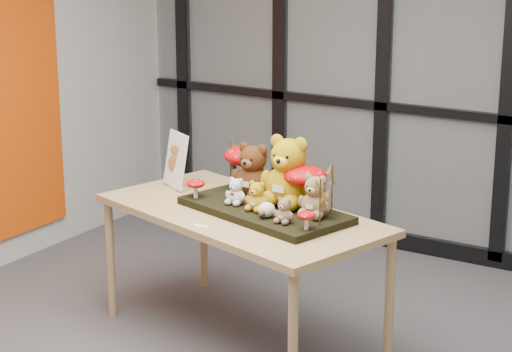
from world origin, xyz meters
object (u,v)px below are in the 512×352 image
Objects in this scene: mushroom_back_left at (246,165)px; sign_holder at (176,162)px; bear_pooh_yellow at (289,167)px; mushroom_front_right at (306,219)px; plush_cream_hedgehog at (266,209)px; diorama_tray at (265,210)px; bear_small_yellow at (257,194)px; bear_beige_small at (284,209)px; bear_brown_medium at (253,167)px; bear_tan_back at (315,193)px; bear_white_bow at (236,189)px; mushroom_back_right at (305,185)px; mushroom_front_left at (196,188)px; display_table at (241,222)px.

sign_holder reaches higher than mushroom_back_left.
bear_pooh_yellow is 4.08× the size of mushroom_front_right.
plush_cream_hedgehog is at bearing -71.52° from bear_pooh_yellow.
mushroom_back_left reaches higher than diorama_tray.
bear_beige_small is at bearing -9.21° from bear_small_yellow.
bear_brown_medium is 0.56m from sign_holder.
mushroom_back_left reaches higher than plush_cream_hedgehog.
bear_small_yellow reaches higher than mushroom_front_right.
bear_tan_back is at bearing 50.34° from plush_cream_hedgehog.
bear_pooh_yellow is 0.24m from bear_small_yellow.
mushroom_back_left is at bearing 152.18° from bear_brown_medium.
diorama_tray is 5.67× the size of bear_white_bow.
plush_cream_hedgehog is at bearing 7.23° from sign_holder.
mushroom_front_left is (-0.62, -0.15, -0.07)m from mushroom_back_right.
bear_pooh_yellow is 0.27m from bear_tan_back.
bear_brown_medium is 0.65m from mushroom_front_right.
bear_white_bow is (-0.02, -0.02, 0.19)m from display_table.
bear_tan_back is at bearing 106.45° from mushroom_front_right.
mushroom_front_left is (-0.52, 0.10, 0.01)m from plush_cream_hedgehog.
mushroom_front_left is at bearing -156.42° from diorama_tray.
mushroom_back_right is at bearing 39.62° from diorama_tray.
mushroom_back_right is (-0.12, 0.10, 0.01)m from bear_tan_back.
bear_pooh_yellow is 4.79× the size of plush_cream_hedgehog.
display_table is 0.32m from bear_brown_medium.
mushroom_back_left is 2.40× the size of mushroom_front_left.
mushroom_back_left is (-0.60, 0.26, 0.02)m from bear_tan_back.
plush_cream_hedgehog is (0.10, -0.15, 0.07)m from diorama_tray.
display_table is at bearing -153.43° from diorama_tray.
bear_pooh_yellow reaches higher than bear_brown_medium.
bear_tan_back is 1.50× the size of bear_white_bow.
diorama_tray is 6.39× the size of bear_beige_small.
bear_brown_medium is at bearing 147.83° from plush_cream_hedgehog.
sign_holder is at bearing 160.95° from mushroom_front_right.
bear_brown_medium is at bearing 146.57° from mushroom_front_right.
display_table is 0.57m from mushroom_front_right.
bear_tan_back is at bearing -39.52° from mushroom_back_right.
sign_holder is at bearing -168.25° from bear_pooh_yellow.
sign_holder is at bearing 177.46° from bear_small_yellow.
bear_tan_back is (0.47, -0.14, -0.04)m from bear_brown_medium.
bear_tan_back reaches higher than bear_beige_small.
mushroom_front_left is 0.82m from mushroom_front_right.
bear_brown_medium is at bearing 113.08° from display_table.
diorama_tray is 0.75m from sign_holder.
mushroom_front_left is 1.12× the size of mushroom_front_right.
diorama_tray reaches higher than display_table.
bear_beige_small is 0.57× the size of mushroom_back_right.
display_table is at bearing -134.92° from bear_pooh_yellow.
sign_holder reaches higher than bear_white_bow.
mushroom_front_right is (0.54, -0.35, -0.12)m from bear_brown_medium.
mushroom_back_left is at bearing 161.34° from mushroom_back_right.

